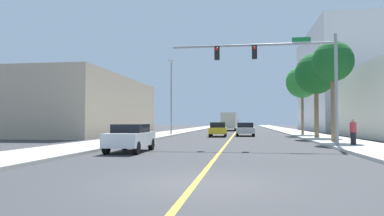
% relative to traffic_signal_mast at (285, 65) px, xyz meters
% --- Properties ---
extents(ground, '(192.00, 192.00, 0.00)m').
position_rel_traffic_signal_mast_xyz_m(ground, '(-3.71, 28.98, -5.02)').
color(ground, '#38383A').
extents(sidewalk_left, '(3.97, 168.00, 0.15)m').
position_rel_traffic_signal_mast_xyz_m(sidewalk_left, '(-12.01, 28.98, -4.94)').
color(sidewalk_left, '#B2ADA3').
rests_on(sidewalk_left, ground).
extents(sidewalk_right, '(3.97, 168.00, 0.15)m').
position_rel_traffic_signal_mast_xyz_m(sidewalk_right, '(4.59, 28.98, -4.94)').
color(sidewalk_right, beige).
rests_on(sidewalk_right, ground).
extents(lane_marking_center, '(0.16, 144.00, 0.01)m').
position_rel_traffic_signal_mast_xyz_m(lane_marking_center, '(-3.71, 28.98, -5.01)').
color(lane_marking_center, yellow).
rests_on(lane_marking_center, ground).
extents(building_left_near, '(11.84, 22.92, 6.63)m').
position_rel_traffic_signal_mast_xyz_m(building_left_near, '(-21.60, 17.30, -1.70)').
color(building_left_near, tan).
rests_on(building_left_near, ground).
extents(building_right_far, '(16.31, 25.02, 16.58)m').
position_rel_traffic_signal_mast_xyz_m(building_right_far, '(16.41, 39.64, 3.27)').
color(building_right_far, silver).
rests_on(building_right_far, ground).
extents(traffic_signal_mast, '(10.06, 0.36, 6.71)m').
position_rel_traffic_signal_mast_xyz_m(traffic_signal_mast, '(0.00, 0.00, 0.00)').
color(traffic_signal_mast, gray).
rests_on(traffic_signal_mast, sidewalk_right).
extents(street_lamp, '(0.56, 0.28, 8.32)m').
position_rel_traffic_signal_mast_xyz_m(street_lamp, '(-10.52, 16.38, -0.28)').
color(street_lamp, gray).
rests_on(street_lamp, sidewalk_left).
extents(palm_near, '(2.95, 2.95, 7.29)m').
position_rel_traffic_signal_mast_xyz_m(palm_near, '(3.95, 4.71, 0.85)').
color(palm_near, brown).
rests_on(palm_near, sidewalk_right).
extents(palm_mid, '(3.80, 3.80, 7.75)m').
position_rel_traffic_signal_mast_xyz_m(palm_mid, '(4.11, 11.65, 0.93)').
color(palm_mid, brown).
rests_on(palm_mid, sidewalk_right).
extents(palm_far, '(3.57, 3.57, 7.62)m').
position_rel_traffic_signal_mast_xyz_m(palm_far, '(3.97, 18.60, 0.94)').
color(palm_far, brown).
rests_on(palm_far, sidewalk_right).
extents(car_yellow, '(1.89, 4.53, 1.49)m').
position_rel_traffic_signal_mast_xyz_m(car_yellow, '(-5.18, 14.78, -4.25)').
color(car_yellow, gold).
rests_on(car_yellow, ground).
extents(car_silver, '(1.96, 4.42, 1.45)m').
position_rel_traffic_signal_mast_xyz_m(car_silver, '(-2.36, 16.69, -4.26)').
color(car_silver, '#BCBCC1').
rests_on(car_silver, ground).
extents(car_white, '(1.76, 3.83, 1.44)m').
position_rel_traffic_signal_mast_xyz_m(car_white, '(-8.31, -4.42, -4.26)').
color(car_white, white).
rests_on(car_white, ground).
extents(delivery_truck, '(2.72, 8.92, 3.02)m').
position_rel_traffic_signal_mast_xyz_m(delivery_truck, '(-4.92, 38.82, -3.40)').
color(delivery_truck, red).
rests_on(delivery_truck, ground).
extents(pedestrian, '(0.38, 0.38, 1.59)m').
position_rel_traffic_signal_mast_xyz_m(pedestrian, '(4.11, 0.67, -4.08)').
color(pedestrian, black).
rests_on(pedestrian, sidewalk_right).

